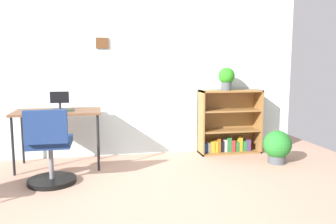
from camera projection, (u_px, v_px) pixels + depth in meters
ground_plane at (136, 219)px, 2.87m from camera, size 6.24×6.24×0.00m
wall_back at (120, 74)px, 4.80m from camera, size 5.20×0.12×2.31m
desk at (58, 115)px, 4.25m from camera, size 1.05×0.59×0.72m
monitor at (60, 102)px, 4.31m from camera, size 0.23×0.20×0.23m
keyboard at (56, 111)px, 4.18m from camera, size 0.43×0.11×0.02m
office_chair at (50, 152)px, 3.63m from camera, size 0.52×0.55×0.84m
bookshelf_low at (228, 125)px, 5.02m from camera, size 0.90×0.30×0.92m
potted_plant_on_shelf at (227, 77)px, 4.85m from camera, size 0.23×0.23×0.32m
potted_plant_floor at (277, 146)px, 4.46m from camera, size 0.37×0.37×0.43m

